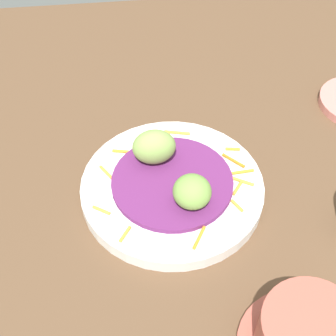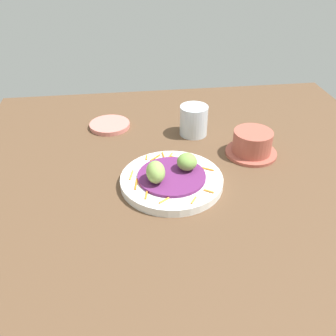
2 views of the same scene
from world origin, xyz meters
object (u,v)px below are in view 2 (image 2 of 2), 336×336
at_px(guac_scoop_center, 187,162).
at_px(water_glass, 194,120).
at_px(main_plate, 172,181).
at_px(guac_scoop_left, 156,172).
at_px(side_plate_small, 110,125).
at_px(terracotta_bowl, 252,144).

relative_size(guac_scoop_center, water_glass, 0.56).
bearing_deg(main_plate, guac_scoop_left, 116.46).
height_order(guac_scoop_center, side_plate_small, guac_scoop_center).
xyz_separation_m(main_plate, side_plate_small, (0.30, 0.14, -0.00)).
bearing_deg(terracotta_bowl, water_glass, 44.89).
distance_m(main_plate, water_glass, 0.25).
height_order(guac_scoop_left, water_glass, water_glass).
xyz_separation_m(guac_scoop_center, water_glass, (0.21, -0.06, -0.00)).
relative_size(guac_scoop_center, terracotta_bowl, 0.35).
height_order(main_plate, water_glass, water_glass).
distance_m(guac_scoop_left, guac_scoop_center, 0.08).
height_order(guac_scoop_center, water_glass, water_glass).
xyz_separation_m(main_plate, guac_scoop_left, (-0.02, 0.04, 0.04)).
xyz_separation_m(main_plate, water_glass, (0.23, -0.09, 0.03)).
bearing_deg(guac_scoop_left, terracotta_bowl, -64.62).
relative_size(side_plate_small, water_glass, 1.39).
bearing_deg(guac_scoop_center, main_plate, 116.46).
distance_m(side_plate_small, water_glass, 0.24).
relative_size(main_plate, side_plate_small, 2.01).
relative_size(guac_scoop_left, terracotta_bowl, 0.43).
xyz_separation_m(guac_scoop_left, terracotta_bowl, (0.12, -0.26, -0.02)).
relative_size(guac_scoop_left, guac_scoop_center, 1.20).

